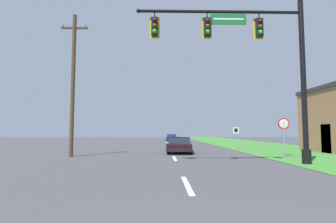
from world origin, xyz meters
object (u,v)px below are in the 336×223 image
utility_pole_near (73,82)px  stop_sign (284,128)px  route_sign_post (236,133)px  far_car (171,138)px  car_ahead (180,145)px  signal_mast (260,58)px

utility_pole_near → stop_sign: bearing=-0.6°
stop_sign → route_sign_post: size_ratio=1.23×
far_car → route_sign_post: bearing=-76.6°
car_ahead → far_car: size_ratio=0.98×
far_car → utility_pole_near: size_ratio=0.49×
stop_sign → utility_pole_near: (-13.98, 0.14, 3.05)m
signal_mast → route_sign_post: size_ratio=4.29×
stop_sign → route_sign_post: stop_sign is taller
far_car → signal_mast: bearing=-84.6°
signal_mast → stop_sign: size_ratio=3.48×
far_car → route_sign_post: size_ratio=2.29×
route_sign_post → far_car: bearing=103.4°
route_sign_post → stop_sign: bearing=-82.3°
car_ahead → far_car: (0.31, 26.64, 0.00)m
signal_mast → stop_sign: (3.10, 4.23, -3.51)m
far_car → stop_sign: stop_sign is taller
car_ahead → stop_sign: size_ratio=1.82×
signal_mast → car_ahead: (-3.57, 7.62, -4.77)m
signal_mast → utility_pole_near: 11.74m
route_sign_post → signal_mast: bearing=-99.9°
signal_mast → car_ahead: size_ratio=1.91×
signal_mast → far_car: 34.74m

